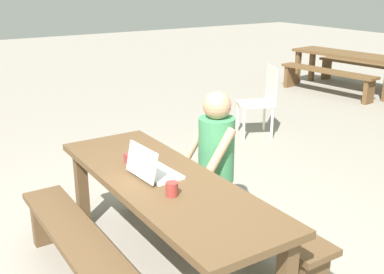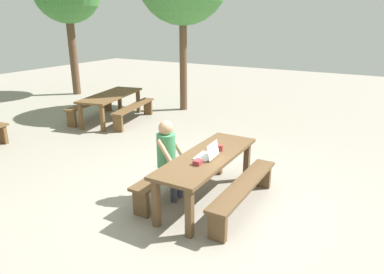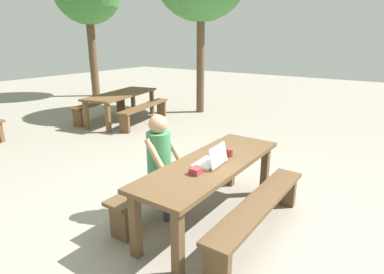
# 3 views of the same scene
# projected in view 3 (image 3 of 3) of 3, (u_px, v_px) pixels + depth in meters

# --- Properties ---
(ground_plane) EXTENTS (30.00, 30.00, 0.00)m
(ground_plane) POSITION_uv_depth(u_px,v_px,m) (210.00, 220.00, 3.79)
(ground_plane) COLOR gray
(picnic_table_front) EXTENTS (2.14, 0.71, 0.74)m
(picnic_table_front) POSITION_uv_depth(u_px,v_px,m) (211.00, 171.00, 3.61)
(picnic_table_front) COLOR brown
(picnic_table_front) RESTS_ON ground
(bench_near) EXTENTS (1.92, 0.30, 0.43)m
(bench_near) POSITION_uv_depth(u_px,v_px,m) (259.00, 209.00, 3.37)
(bench_near) COLOR brown
(bench_near) RESTS_ON ground
(bench_far) EXTENTS (1.92, 0.30, 0.43)m
(bench_far) POSITION_uv_depth(u_px,v_px,m) (171.00, 182.00, 4.02)
(bench_far) COLOR brown
(bench_far) RESTS_ON ground
(laptop) EXTENTS (0.37, 0.29, 0.23)m
(laptop) POSITION_uv_depth(u_px,v_px,m) (212.00, 160.00, 3.47)
(laptop) COLOR white
(laptop) RESTS_ON picnic_table_front
(small_pouch) EXTENTS (0.12, 0.10, 0.07)m
(small_pouch) POSITION_uv_depth(u_px,v_px,m) (196.00, 171.00, 3.25)
(small_pouch) COLOR #993338
(small_pouch) RESTS_ON picnic_table_front
(coffee_mug) EXTENTS (0.08, 0.08, 0.09)m
(coffee_mug) POSITION_uv_depth(u_px,v_px,m) (230.00, 153.00, 3.72)
(coffee_mug) COLOR #99332D
(coffee_mug) RESTS_ON picnic_table_front
(person_seated) EXTENTS (0.39, 0.40, 1.24)m
(person_seated) POSITION_uv_depth(u_px,v_px,m) (162.00, 158.00, 3.72)
(person_seated) COLOR #333847
(person_seated) RESTS_ON ground
(picnic_table_rear) EXTENTS (2.30, 1.25, 0.72)m
(picnic_table_rear) POSITION_uv_depth(u_px,v_px,m) (121.00, 97.00, 8.09)
(picnic_table_rear) COLOR brown
(picnic_table_rear) RESTS_ON ground
(bench_rear_south) EXTENTS (1.98, 0.70, 0.47)m
(bench_rear_south) POSITION_uv_depth(u_px,v_px,m) (145.00, 110.00, 7.93)
(bench_rear_south) COLOR brown
(bench_rear_south) RESTS_ON ground
(bench_rear_north) EXTENTS (1.98, 0.70, 0.47)m
(bench_rear_north) POSITION_uv_depth(u_px,v_px,m) (101.00, 105.00, 8.42)
(bench_rear_north) COLOR brown
(bench_rear_north) RESTS_ON ground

